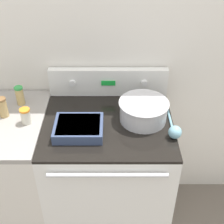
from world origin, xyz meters
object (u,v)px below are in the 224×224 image
Objects in this scene: ladle at (175,131)px; spice_jar_green_cap at (21,95)px; spice_jar_orange_cap at (26,116)px; spice_jar_brown_cap at (3,107)px; mixing_bowl at (144,110)px; casserole_dish at (79,127)px.

spice_jar_green_cap is (-0.92, 0.29, 0.04)m from ladle.
spice_jar_orange_cap is 0.16m from spice_jar_brown_cap.
spice_jar_green_cap reaches higher than mixing_bowl.
mixing_bowl reaches higher than casserole_dish.
casserole_dish is 0.32m from spice_jar_orange_cap.
casserole_dish is 2.21× the size of spice_jar_green_cap.
mixing_bowl reaches higher than ladle.
spice_jar_orange_cap is at bearing -176.12° from mixing_bowl.
casserole_dish is 2.18× the size of spice_jar_brown_cap.
mixing_bowl is 0.97× the size of ladle.
spice_jar_orange_cap is 0.78× the size of spice_jar_green_cap.
mixing_bowl reaches higher than spice_jar_orange_cap.
spice_jar_brown_cap is (-0.82, 0.02, 0.00)m from mixing_bowl.
spice_jar_brown_cap is (-0.07, -0.13, 0.00)m from spice_jar_green_cap.
spice_jar_orange_cap is (-0.68, -0.05, -0.01)m from mixing_bowl.
ladle is 2.43× the size of spice_jar_brown_cap.
ladle is 2.46× the size of spice_jar_green_cap.
mixing_bowl is 0.39m from casserole_dish.
mixing_bowl is 0.22m from ladle.
mixing_bowl is 0.82m from spice_jar_brown_cap.
mixing_bowl is 0.77m from spice_jar_green_cap.
spice_jar_orange_cap is at bearing 173.10° from ladle.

